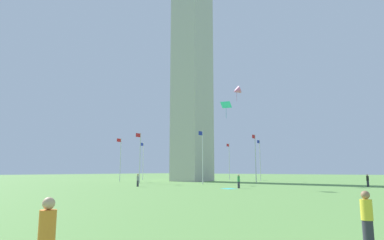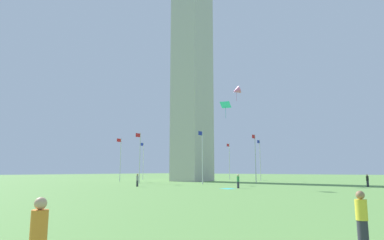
{
  "view_description": "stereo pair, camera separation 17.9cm",
  "coord_description": "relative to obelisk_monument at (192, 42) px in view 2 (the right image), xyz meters",
  "views": [
    {
      "loc": [
        53.28,
        41.84,
        2.19
      ],
      "look_at": [
        0.0,
        0.0,
        12.51
      ],
      "focal_mm": 30.94,
      "sensor_mm": 36.0,
      "label": 1
    },
    {
      "loc": [
        53.17,
        41.98,
        2.19
      ],
      "look_at": [
        0.0,
        0.0,
        12.51
      ],
      "focal_mm": 30.94,
      "sensor_mm": 36.0,
      "label": 2
    }
  ],
  "objects": [
    {
      "name": "flagpole_n",
      "position": [
        14.39,
        0.0,
        -24.89
      ],
      "size": [
        1.12,
        0.14,
        8.56
      ],
      "color": "silver",
      "rests_on": "ground"
    },
    {
      "name": "picnic_blanket_near_first_person",
      "position": [
        18.77,
        20.35,
        -29.55
      ],
      "size": [
        1.99,
        2.2,
        0.01
      ],
      "primitive_type": "cube",
      "rotation": [
        0.0,
        0.0,
        1.17
      ],
      "color": "#33C6D1",
      "rests_on": "ground"
    },
    {
      "name": "kite_cyan_diamond",
      "position": [
        17.13,
        19.12,
        -18.94
      ],
      "size": [
        1.45,
        1.55,
        2.13
      ],
      "color": "#33C6D1"
    },
    {
      "name": "flagpole_sw",
      "position": [
        -10.08,
        -10.14,
        -24.89
      ],
      "size": [
        1.12,
        0.14,
        8.56
      ],
      "color": "silver",
      "rests_on": "ground"
    },
    {
      "name": "flagpole_se",
      "position": [
        -10.08,
        10.14,
        -24.89
      ],
      "size": [
        1.12,
        0.14,
        8.56
      ],
      "color": "silver",
      "rests_on": "ground"
    },
    {
      "name": "person_yellow_shirt",
      "position": [
        42.69,
        39.78,
        -28.76
      ],
      "size": [
        0.32,
        0.32,
        1.61
      ],
      "rotation": [
        0.0,
        0.0,
        -2.79
      ],
      "color": "#2D2D38",
      "rests_on": "ground"
    },
    {
      "name": "ground_plane",
      "position": [
        0.0,
        0.0,
        -29.56
      ],
      "size": [
        260.0,
        260.0,
        0.0
      ],
      "primitive_type": "plane",
      "color": "#609347"
    },
    {
      "name": "person_green_shirt",
      "position": [
        17.13,
        20.77,
        -28.72
      ],
      "size": [
        0.32,
        0.32,
        1.69
      ],
      "rotation": [
        0.0,
        0.0,
        -2.11
      ],
      "color": "#2D2D38",
      "rests_on": "ground"
    },
    {
      "name": "flagpole_w",
      "position": [
        0.06,
        -14.34,
        -24.89
      ],
      "size": [
        1.12,
        0.14,
        8.56
      ],
      "color": "silver",
      "rests_on": "ground"
    },
    {
      "name": "kite_pink_delta",
      "position": [
        6.19,
        14.36,
        -14.18
      ],
      "size": [
        1.97,
        2.0,
        2.58
      ],
      "color": "pink"
    },
    {
      "name": "person_gray_shirt",
      "position": [
        22.01,
        7.92,
        -28.71
      ],
      "size": [
        0.32,
        0.32,
        1.72
      ],
      "rotation": [
        0.0,
        0.0,
        -2.21
      ],
      "color": "#2D2D38",
      "rests_on": "ground"
    },
    {
      "name": "flagpole_e",
      "position": [
        0.06,
        14.34,
        -24.89
      ],
      "size": [
        1.12,
        0.14,
        8.56
      ],
      "color": "silver",
      "rests_on": "ground"
    },
    {
      "name": "flagpole_s",
      "position": [
        -14.28,
        0.0,
        -24.89
      ],
      "size": [
        1.12,
        0.14,
        8.56
      ],
      "color": "silver",
      "rests_on": "ground"
    },
    {
      "name": "obelisk_monument",
      "position": [
        0.0,
        0.0,
        0.0
      ],
      "size": [
        6.5,
        6.5,
        59.12
      ],
      "color": "#B7B2A8",
      "rests_on": "ground"
    },
    {
      "name": "flagpole_nw",
      "position": [
        10.19,
        -10.14,
        -24.89
      ],
      "size": [
        1.12,
        0.14,
        8.56
      ],
      "color": "silver",
      "rests_on": "ground"
    },
    {
      "name": "person_black_shirt",
      "position": [
        3.37,
        32.6,
        -28.73
      ],
      "size": [
        0.32,
        0.32,
        1.67
      ],
      "rotation": [
        0.0,
        0.0,
        -1.31
      ],
      "color": "#2D2D38",
      "rests_on": "ground"
    },
    {
      "name": "flagpole_ne",
      "position": [
        10.19,
        10.14,
        -24.89
      ],
      "size": [
        1.12,
        0.14,
        8.56
      ],
      "color": "silver",
      "rests_on": "ground"
    }
  ]
}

